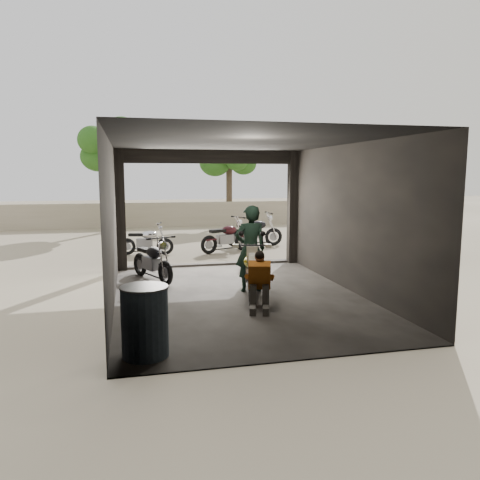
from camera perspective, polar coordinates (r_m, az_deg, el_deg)
name	(u,v)px	position (r m, az deg, el deg)	size (l,w,h in m)	color
ground	(238,297)	(9.84, -0.21, -6.98)	(80.00, 80.00, 0.00)	#7A6D56
garage	(232,233)	(10.12, -0.92, 0.81)	(7.00, 7.13, 3.20)	#2D2B28
boundary_wall	(174,214)	(23.44, -8.04, 3.12)	(18.00, 0.30, 1.20)	gray
tree_left	(107,142)	(21.82, -15.86, 11.45)	(2.20, 2.20, 5.60)	#382B1E
tree_right	(229,154)	(23.81, -1.34, 10.40)	(2.20, 2.20, 5.00)	#382B1E
main_bike	(251,267)	(9.91, 1.37, -3.37)	(0.73, 1.77, 1.18)	beige
left_bike	(152,258)	(11.42, -10.68, -2.15)	(0.68, 1.65, 1.12)	black
outside_bike_a	(146,239)	(15.17, -11.40, 0.13)	(0.63, 1.52, 1.03)	black
outside_bike_b	(226,235)	(15.39, -1.70, 0.64)	(0.71, 1.72, 1.16)	#350C12
outside_bike_c	(255,229)	(16.65, 1.79, 1.29)	(0.74, 1.80, 1.22)	black
rider	(250,249)	(10.10, 1.28, -1.10)	(0.69, 0.45, 1.90)	black
mechanic	(259,283)	(8.72, 2.38, -5.27)	(0.55, 0.75, 1.08)	#BA6218
stool	(253,253)	(12.87, 1.55, -1.56)	(0.35, 0.35, 0.49)	black
helmet	(252,246)	(12.84, 1.49, -0.68)	(0.26, 0.28, 0.25)	silver
oil_drum	(145,322)	(6.72, -11.52, -9.81)	(0.65, 0.65, 1.01)	#35485A
sign_post	(328,214)	(13.44, 10.74, 3.18)	(0.73, 0.08, 2.18)	black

